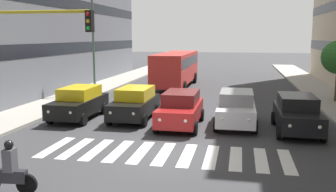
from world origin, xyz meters
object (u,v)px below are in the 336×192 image
object	(u,v)px
car_1	(236,108)
car_2	(181,109)
car_0	(297,113)
bus_behind_traffic	(176,66)
motorcycle_with_rider	(8,172)
car_4	(79,102)
car_3	(135,103)
street_lamp_right	(99,32)
traffic_light_gantry	(11,55)

from	to	relation	value
car_1	car_2	distance (m)	2.79
car_0	car_1	xyz separation A→B (m)	(2.78, -0.76, 0.00)
bus_behind_traffic	motorcycle_with_rider	xyz separation A→B (m)	(0.86, 22.82, -1.21)
car_1	motorcycle_with_rider	bearing A→B (deg)	56.83
car_1	car_4	world-z (taller)	same
car_3	street_lamp_right	world-z (taller)	street_lamp_right
car_2	bus_behind_traffic	world-z (taller)	bus_behind_traffic
car_0	car_3	world-z (taller)	same
car_0	car_2	bearing A→B (deg)	-0.62
car_2	bus_behind_traffic	xyz separation A→B (m)	(2.64, -14.03, 0.97)
car_0	traffic_light_gantry	xyz separation A→B (m)	(11.14, 5.07, 2.85)
car_0	motorcycle_with_rider	xyz separation A→B (m)	(8.98, 8.73, -0.24)
bus_behind_traffic	traffic_light_gantry	xyz separation A→B (m)	(3.02, 19.16, 1.88)
bus_behind_traffic	motorcycle_with_rider	distance (m)	22.86
car_1	car_4	xyz separation A→B (m)	(8.38, 0.03, 0.00)
car_3	traffic_light_gantry	xyz separation A→B (m)	(3.02, 6.14, 2.85)
car_0	car_2	xyz separation A→B (m)	(5.48, -0.06, 0.00)
motorcycle_with_rider	car_4	bearing A→B (deg)	-77.00
motorcycle_with_rider	traffic_light_gantry	world-z (taller)	traffic_light_gantry
car_4	bus_behind_traffic	world-z (taller)	bus_behind_traffic
motorcycle_with_rider	bus_behind_traffic	bearing A→B (deg)	-92.15
bus_behind_traffic	motorcycle_with_rider	bearing A→B (deg)	87.85
car_3	street_lamp_right	xyz separation A→B (m)	(4.91, -7.64, 3.83)
car_4	street_lamp_right	distance (m)	9.06
car_2	bus_behind_traffic	size ratio (longest dim) A/B	0.42
car_3	street_lamp_right	bearing A→B (deg)	-57.29
car_1	street_lamp_right	distance (m)	13.53
car_4	car_3	bearing A→B (deg)	-173.41
street_lamp_right	car_4	bearing A→B (deg)	103.16
car_4	traffic_light_gantry	xyz separation A→B (m)	(-0.02, 5.79, 2.85)
car_1	car_4	bearing A→B (deg)	0.23
car_0	car_2	world-z (taller)	same
car_2	traffic_light_gantry	distance (m)	8.15
car_2	traffic_light_gantry	xyz separation A→B (m)	(5.66, 5.13, 2.85)
car_1	motorcycle_with_rider	world-z (taller)	car_1
bus_behind_traffic	street_lamp_right	world-z (taller)	street_lamp_right
car_1	street_lamp_right	size ratio (longest dim) A/B	0.59
motorcycle_with_rider	street_lamp_right	bearing A→B (deg)	-76.92
car_1	bus_behind_traffic	world-z (taller)	bus_behind_traffic
car_1	motorcycle_with_rider	xyz separation A→B (m)	(6.20, 9.48, -0.24)
car_0	traffic_light_gantry	distance (m)	12.57
car_2	car_4	world-z (taller)	same
car_2	car_3	xyz separation A→B (m)	(2.64, -1.01, 0.00)
car_2	car_3	size ratio (longest dim) A/B	1.00
motorcycle_with_rider	street_lamp_right	xyz separation A→B (m)	(4.05, -17.44, 4.07)
bus_behind_traffic	traffic_light_gantry	bearing A→B (deg)	81.05
car_0	street_lamp_right	bearing A→B (deg)	-33.77
car_0	car_1	bearing A→B (deg)	-15.19
car_3	car_4	xyz separation A→B (m)	(3.04, 0.35, 0.00)
car_2	street_lamp_right	world-z (taller)	street_lamp_right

